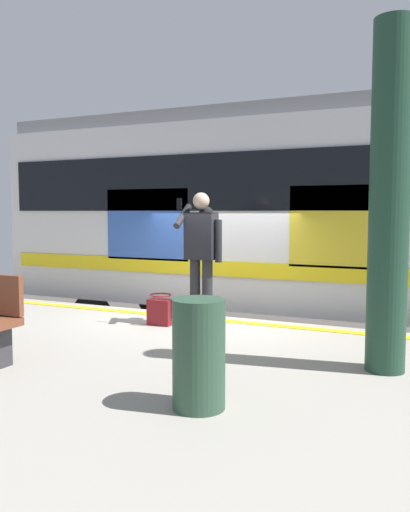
{
  "coord_description": "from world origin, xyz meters",
  "views": [
    {
      "loc": [
        -3.16,
        7.0,
        2.53
      ],
      "look_at": [
        -0.12,
        0.3,
        1.9
      ],
      "focal_mm": 36.95,
      "sensor_mm": 36.0,
      "label": 1
    }
  ],
  "objects_px": {
    "train_carriage": "(266,210)",
    "trash_bin": "(199,354)",
    "station_column": "(389,199)",
    "passenger": "(202,247)",
    "handbag": "(161,311)"
  },
  "relations": [
    {
      "from": "train_carriage",
      "to": "trash_bin",
      "type": "xyz_separation_m",
      "value": [
        -1.22,
        5.47,
        -1.13
      ]
    },
    {
      "from": "trash_bin",
      "to": "train_carriage",
      "type": "bearing_deg",
      "value": -77.41
    },
    {
      "from": "passenger",
      "to": "trash_bin",
      "type": "distance_m",
      "value": 3.03
    },
    {
      "from": "train_carriage",
      "to": "passenger",
      "type": "bearing_deg",
      "value": 89.95
    },
    {
      "from": "train_carriage",
      "to": "trash_bin",
      "type": "height_order",
      "value": "train_carriage"
    },
    {
      "from": "handbag",
      "to": "trash_bin",
      "type": "height_order",
      "value": "trash_bin"
    },
    {
      "from": "station_column",
      "to": "train_carriage",
      "type": "bearing_deg",
      "value": -57.72
    },
    {
      "from": "handbag",
      "to": "trash_bin",
      "type": "bearing_deg",
      "value": 124.73
    },
    {
      "from": "trash_bin",
      "to": "handbag",
      "type": "bearing_deg",
      "value": -55.27
    },
    {
      "from": "handbag",
      "to": "station_column",
      "type": "bearing_deg",
      "value": 162.94
    },
    {
      "from": "station_column",
      "to": "trash_bin",
      "type": "bearing_deg",
      "value": 52.92
    },
    {
      "from": "handbag",
      "to": "station_column",
      "type": "xyz_separation_m",
      "value": [
        -2.96,
        0.91,
        1.45
      ]
    },
    {
      "from": "station_column",
      "to": "trash_bin",
      "type": "height_order",
      "value": "station_column"
    },
    {
      "from": "train_carriage",
      "to": "passenger",
      "type": "distance_m",
      "value": 2.81
    },
    {
      "from": "train_carriage",
      "to": "trash_bin",
      "type": "bearing_deg",
      "value": 102.59
    }
  ]
}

